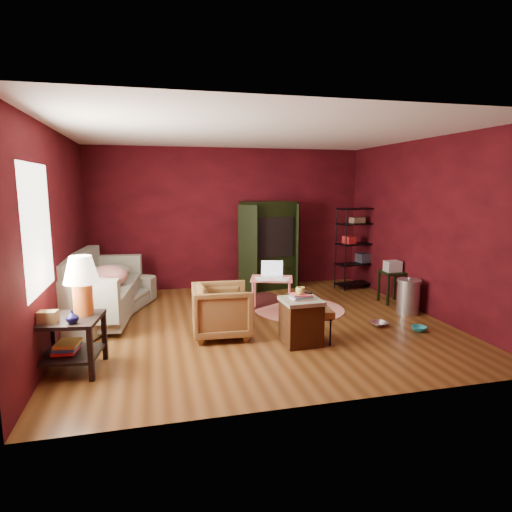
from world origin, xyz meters
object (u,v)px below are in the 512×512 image
(sofa, at_px, (101,290))
(side_table, at_px, (76,302))
(hamper, at_px, (301,320))
(tv_armoire, at_px, (268,243))
(laptop_desk, at_px, (272,281))
(armchair, at_px, (222,308))
(wire_shelving, at_px, (357,244))

(sofa, relative_size, side_table, 1.78)
(sofa, distance_m, hamper, 3.22)
(hamper, height_order, tv_armoire, tv_armoire)
(hamper, distance_m, tv_armoire, 3.18)
(laptop_desk, bearing_deg, hamper, -72.98)
(side_table, relative_size, laptop_desk, 1.56)
(sofa, bearing_deg, hamper, -101.36)
(sofa, xyz_separation_m, armchair, (1.71, -1.26, -0.05))
(laptop_desk, distance_m, wire_shelving, 2.47)
(tv_armoire, xyz_separation_m, wire_shelving, (1.73, -0.41, -0.02))
(armchair, bearing_deg, tv_armoire, -24.58)
(armchair, height_order, side_table, side_table)
(laptop_desk, xyz_separation_m, tv_armoire, (0.39, 1.62, 0.40))
(side_table, bearing_deg, hamper, 2.80)
(side_table, distance_m, wire_shelving, 5.61)
(sofa, height_order, wire_shelving, wire_shelving)
(armchair, bearing_deg, hamper, -115.78)
(armchair, height_order, hamper, armchair)
(laptop_desk, height_order, wire_shelving, wire_shelving)
(armchair, relative_size, tv_armoire, 0.45)
(hamper, bearing_deg, side_table, -177.20)
(wire_shelving, bearing_deg, armchair, -156.74)
(sofa, distance_m, side_table, 1.96)
(hamper, bearing_deg, wire_shelving, 51.62)
(hamper, bearing_deg, laptop_desk, 89.26)
(armchair, height_order, wire_shelving, wire_shelving)
(laptop_desk, xyz_separation_m, wire_shelving, (2.12, 1.21, 0.38))
(sofa, height_order, hamper, sofa)
(armchair, relative_size, wire_shelving, 0.49)
(armchair, distance_m, tv_armoire, 2.95)
(side_table, distance_m, hamper, 2.75)
(hamper, distance_m, wire_shelving, 3.49)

